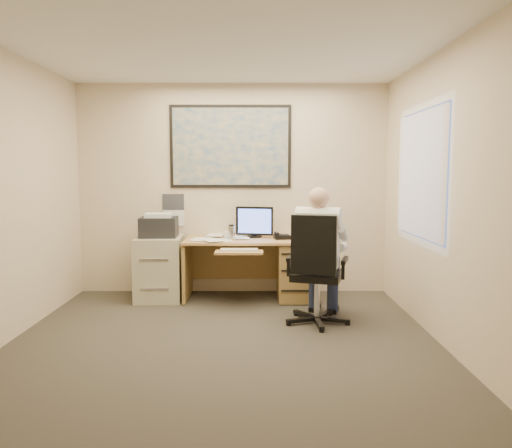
{
  "coord_description": "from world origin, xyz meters",
  "views": [
    {
      "loc": [
        0.29,
        -4.24,
        1.58
      ],
      "look_at": [
        0.3,
        1.3,
        1.0
      ],
      "focal_mm": 35.0,
      "sensor_mm": 36.0,
      "label": 1
    }
  ],
  "objects_px": {
    "office_chair": "(319,292)",
    "person": "(317,255)",
    "desk": "(276,263)",
    "filing_cabinet": "(160,262)"
  },
  "relations": [
    {
      "from": "office_chair",
      "to": "person",
      "type": "distance_m",
      "value": 0.38
    },
    {
      "from": "office_chair",
      "to": "person",
      "type": "bearing_deg",
      "value": 116.98
    },
    {
      "from": "desk",
      "to": "person",
      "type": "distance_m",
      "value": 1.11
    },
    {
      "from": "desk",
      "to": "office_chair",
      "type": "bearing_deg",
      "value": -69.98
    },
    {
      "from": "office_chair",
      "to": "person",
      "type": "xyz_separation_m",
      "value": [
        -0.02,
        0.08,
        0.37
      ]
    },
    {
      "from": "filing_cabinet",
      "to": "person",
      "type": "bearing_deg",
      "value": -30.31
    },
    {
      "from": "desk",
      "to": "office_chair",
      "type": "relative_size",
      "value": 1.39
    },
    {
      "from": "desk",
      "to": "filing_cabinet",
      "type": "bearing_deg",
      "value": -178.73
    },
    {
      "from": "filing_cabinet",
      "to": "desk",
      "type": "bearing_deg",
      "value": -1.07
    },
    {
      "from": "office_chair",
      "to": "filing_cabinet",
      "type": "bearing_deg",
      "value": 166.67
    }
  ]
}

